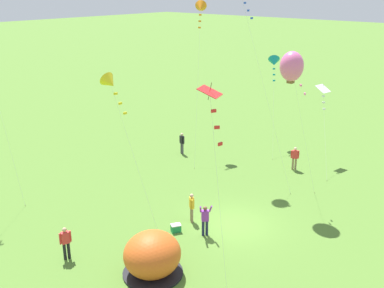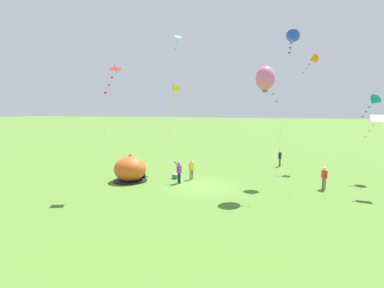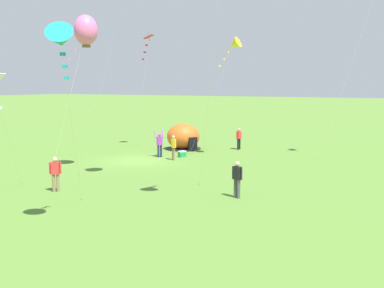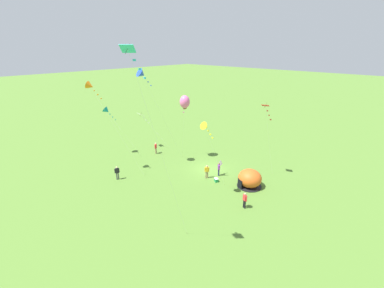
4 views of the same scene
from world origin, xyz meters
name	(u,v)px [view 1 (image 1 of 4)]	position (x,y,z in m)	size (l,w,h in m)	color
ground_plane	(234,225)	(0.00, 0.00, 0.00)	(300.00, 300.00, 0.00)	#517A2D
popup_tent	(152,255)	(-6.12, 0.22, 1.00)	(2.81, 2.81, 2.10)	#D8591E
cooler_box	(176,228)	(-2.66, 1.97, 0.22)	(0.64, 0.59, 0.44)	#1E8C4C
person_far_back	(66,241)	(-8.02, 4.26, 0.96)	(0.57, 0.35, 1.72)	black
person_strolling	(182,142)	(6.46, 9.76, 0.96)	(0.35, 0.56, 1.72)	#4C4C51
person_watching_sky	(295,157)	(9.35, 1.42, 0.96)	(0.40, 0.52, 1.72)	#8C7251
person_near_tent	(205,219)	(-1.91, 0.54, 1.00)	(0.71, 0.69, 1.89)	#1E2347
person_with_toddler	(192,206)	(-1.24, 2.06, 0.96)	(0.43, 0.48, 1.72)	#8C7251
kite_white	(323,92)	(12.54, 1.21, 5.24)	(4.23, 3.11, 5.81)	silver
kite_teal	(274,62)	(13.82, 6.24, 6.73)	(4.53, 3.37, 7.32)	silver
kite_orange	(201,8)	(9.27, 10.28, 11.02)	(5.19, 3.94, 11.58)	silver
kite_pink	(292,66)	(4.78, -0.27, 8.28)	(2.60, 1.97, 9.15)	silver
kite_red	(212,103)	(-5.73, -2.81, 8.59)	(1.44, 2.41, 9.35)	silver
kite_yellow	(110,83)	(-3.75, 5.46, 7.91)	(0.84, 4.06, 8.44)	silver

